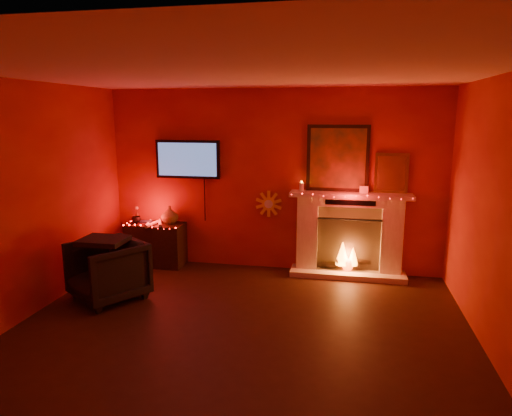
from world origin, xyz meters
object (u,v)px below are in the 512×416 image
Objects in this scene: console_table at (157,242)px; fireplace at (349,227)px; armchair at (108,271)px; tv at (188,159)px; sunburst_clock at (269,204)px.

fireplace is at bearing 2.48° from console_table.
armchair is (-0.07, -1.39, 0.00)m from console_table.
fireplace is at bearing -1.50° from tv.
tv is at bearing 105.52° from armchair.
fireplace reaches higher than armchair.
console_table is (-1.73, -0.22, -0.62)m from sunburst_clock.
sunburst_clock is at bearing 1.24° from tv.
console_table is at bearing -177.52° from fireplace.
fireplace is at bearing 61.62° from armchair.
tv is 1.49× the size of armchair.
console_table is 1.39m from armchair.
sunburst_clock is at bearing 76.51° from armchair.
tv reaches higher than console_table.
tv reaches higher than armchair.
fireplace reaches higher than tv.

